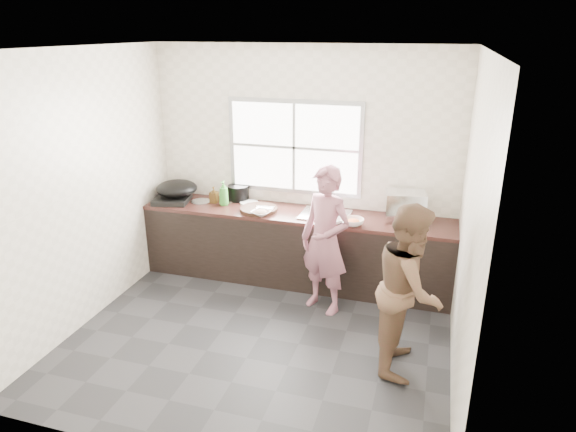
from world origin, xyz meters
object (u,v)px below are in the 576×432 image
(bowl_held, at_px, (336,220))
(bowl_crabs, at_px, (353,222))
(glass_jar, at_px, (232,196))
(black_pot, at_px, (238,193))
(wok, at_px, (177,188))
(pot_lid_right, at_px, (232,199))
(pot_lid_left, at_px, (201,202))
(cutting_board, at_px, (259,209))
(bottle_brown_tall, at_px, (214,195))
(burner, at_px, (172,199))
(woman, at_px, (325,245))
(bowl_mince, at_px, (261,213))
(bottle_green, at_px, (224,193))
(plate_food, at_px, (249,203))
(dish_rack, at_px, (405,206))
(bottle_brown_short, at_px, (235,193))
(person_side, at_px, (410,289))

(bowl_held, bearing_deg, bowl_crabs, 0.00)
(bowl_crabs, height_order, glass_jar, glass_jar)
(black_pot, xyz_separation_m, glass_jar, (-0.08, -0.02, -0.05))
(wok, height_order, pot_lid_right, wok)
(pot_lid_left, bearing_deg, black_pot, 26.53)
(cutting_board, height_order, glass_jar, glass_jar)
(cutting_board, distance_m, glass_jar, 0.55)
(bottle_brown_tall, xyz_separation_m, burner, (-0.50, -0.12, -0.06))
(woman, bearing_deg, bowl_mince, -178.68)
(wok, bearing_deg, woman, -15.60)
(woman, height_order, burner, woman)
(bottle_green, bearing_deg, plate_food, 28.16)
(black_pot, relative_size, wok, 0.52)
(woman, xyz_separation_m, glass_jar, (-1.36, 0.76, 0.17))
(woman, bearing_deg, plate_food, 171.46)
(pot_lid_left, relative_size, pot_lid_right, 0.90)
(bowl_crabs, height_order, bowl_held, bowl_held)
(dish_rack, distance_m, pot_lid_left, 2.43)
(bottle_brown_short, bearing_deg, woman, -30.59)
(plate_food, height_order, pot_lid_right, plate_food)
(burner, bearing_deg, bottle_brown_short, 23.13)
(bowl_mince, xyz_separation_m, bottle_brown_short, (-0.50, 0.44, 0.05))
(person_side, distance_m, black_pot, 2.68)
(cutting_board, bearing_deg, black_pot, 140.39)
(cutting_board, xyz_separation_m, pot_lid_left, (-0.79, 0.11, -0.02))
(woman, xyz_separation_m, dish_rack, (0.74, 0.66, 0.28))
(bottle_green, height_order, bottle_brown_tall, bottle_green)
(bowl_crabs, relative_size, burner, 0.45)
(pot_lid_left, bearing_deg, wok, -175.58)
(bottle_green, relative_size, dish_rack, 0.70)
(woman, relative_size, cutting_board, 3.42)
(bottle_green, height_order, bottle_brown_short, bottle_green)
(pot_lid_right, bearing_deg, bowl_held, -17.44)
(person_side, relative_size, cutting_board, 3.52)
(black_pot, relative_size, pot_lid_left, 1.06)
(woman, height_order, glass_jar, woman)
(bottle_brown_short, relative_size, pot_lid_right, 0.59)
(bowl_crabs, distance_m, burner, 2.25)
(glass_jar, height_order, wok, wok)
(bottle_brown_tall, relative_size, dish_rack, 0.42)
(pot_lid_right, bearing_deg, bowl_mince, -39.25)
(bottle_brown_short, bearing_deg, glass_jar, -147.44)
(bowl_mince, bearing_deg, bottle_brown_tall, 158.96)
(bowl_mince, bearing_deg, bowl_held, 0.00)
(bowl_held, height_order, dish_rack, dish_rack)
(wok, bearing_deg, bottle_green, 0.20)
(bottle_brown_short, height_order, pot_lid_right, bottle_brown_short)
(black_pot, bearing_deg, person_side, -35.16)
(person_side, distance_m, bowl_held, 1.41)
(dish_rack, xyz_separation_m, pot_lid_left, (-2.42, -0.08, -0.15))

